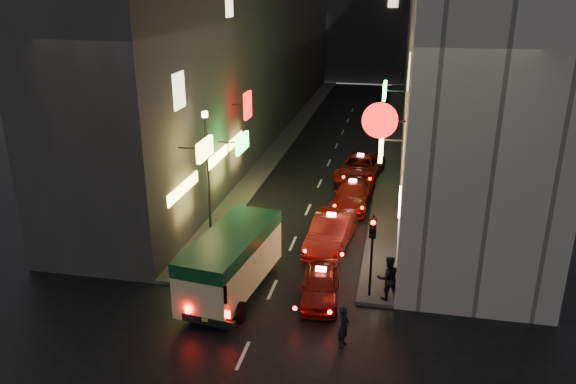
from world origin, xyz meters
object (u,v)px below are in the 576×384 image
Objects in this scene: traffic_light at (372,240)px; minibus at (232,256)px; lamp_post at (207,166)px; taxi_near at (321,283)px; pedestrian_crossing at (344,324)px.

minibus is at bearing -175.17° from traffic_light.
lamp_post is at bearing 151.09° from traffic_light.
taxi_near is 8.44m from lamp_post.
traffic_light is at bearing 8.21° from taxi_near.
lamp_post is at bearing 57.31° from pedestrian_crossing.
minibus is 5.63m from pedestrian_crossing.
traffic_light is (5.55, 0.47, 1.03)m from minibus.
pedestrian_crossing is at bearing -45.94° from lamp_post.
traffic_light reaches higher than taxi_near.
minibus is at bearing 73.68° from pedestrian_crossing.
minibus is 3.57× the size of pedestrian_crossing.
minibus is 5.67m from traffic_light.
pedestrian_crossing is at bearing -102.25° from traffic_light.
taxi_near is 1.36× the size of traffic_light.
lamp_post is (-6.26, 4.81, 2.99)m from taxi_near.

